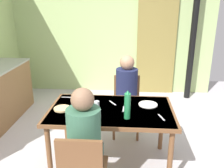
% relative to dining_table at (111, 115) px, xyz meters
% --- Properties ---
extents(ground_plane, '(6.86, 6.86, 0.00)m').
position_rel_dining_table_xyz_m(ground_plane, '(-0.23, -0.00, -0.66)').
color(ground_plane, '#BAB4B9').
extents(wall_back, '(4.34, 0.10, 2.88)m').
position_rel_dining_table_xyz_m(wall_back, '(-0.23, 2.63, 0.78)').
color(wall_back, '#A8C17B').
rests_on(wall_back, ground_plane).
extents(door_wooden, '(0.80, 0.05, 2.00)m').
position_rel_dining_table_xyz_m(door_wooden, '(0.76, 2.55, 0.34)').
color(door_wooden, olive).
rests_on(door_wooden, ground_plane).
extents(stove_pipe_column, '(0.12, 0.12, 2.88)m').
position_rel_dining_table_xyz_m(stove_pipe_column, '(1.42, 2.28, 0.78)').
color(stove_pipe_column, black).
rests_on(stove_pipe_column, ground_plane).
extents(dining_table, '(1.42, 0.86, 0.73)m').
position_rel_dining_table_xyz_m(dining_table, '(0.00, 0.00, 0.00)').
color(dining_table, brown).
rests_on(dining_table, ground_plane).
extents(chair_far_diner, '(0.40, 0.40, 0.87)m').
position_rel_dining_table_xyz_m(chair_far_diner, '(0.17, 0.78, -0.16)').
color(chair_far_diner, brown).
rests_on(chair_far_diner, ground_plane).
extents(person_near_diner, '(0.30, 0.37, 0.77)m').
position_rel_dining_table_xyz_m(person_near_diner, '(-0.19, -0.65, 0.12)').
color(person_near_diner, '#375F54').
rests_on(person_near_diner, ground_plane).
extents(person_far_diner, '(0.30, 0.37, 0.77)m').
position_rel_dining_table_xyz_m(person_far_diner, '(0.17, 0.65, 0.12)').
color(person_far_diner, '#202A4B').
rests_on(person_far_diner, ground_plane).
extents(water_bottle_green_near, '(0.07, 0.07, 0.31)m').
position_rel_dining_table_xyz_m(water_bottle_green_near, '(0.19, -0.22, 0.22)').
color(water_bottle_green_near, '#227D45').
rests_on(water_bottle_green_near, dining_table).
extents(dinner_plate_near_left, '(0.21, 0.21, 0.01)m').
position_rel_dining_table_xyz_m(dinner_plate_near_left, '(-0.38, 0.26, 0.08)').
color(dinner_plate_near_left, white).
rests_on(dinner_plate_near_left, dining_table).
extents(dinner_plate_near_right, '(0.22, 0.22, 0.01)m').
position_rel_dining_table_xyz_m(dinner_plate_near_right, '(0.43, 0.14, 0.08)').
color(dinner_plate_near_right, white).
rests_on(dinner_plate_near_right, dining_table).
extents(drinking_glass_by_near_diner, '(0.06, 0.06, 0.09)m').
position_rel_dining_table_xyz_m(drinking_glass_by_near_diner, '(-0.12, -0.23, 0.12)').
color(drinking_glass_by_near_diner, silver).
rests_on(drinking_glass_by_near_diner, dining_table).
extents(drinking_glass_by_far_diner, '(0.06, 0.06, 0.09)m').
position_rel_dining_table_xyz_m(drinking_glass_by_far_diner, '(-0.16, -0.01, 0.12)').
color(drinking_glass_by_far_diner, silver).
rests_on(drinking_glass_by_far_diner, dining_table).
extents(bread_plate_sliced, '(0.19, 0.19, 0.02)m').
position_rel_dining_table_xyz_m(bread_plate_sliced, '(-0.55, -0.05, 0.08)').
color(bread_plate_sliced, '#DBB77A').
rests_on(bread_plate_sliced, dining_table).
extents(cutlery_knife_near, '(0.02, 0.15, 0.00)m').
position_rel_dining_table_xyz_m(cutlery_knife_near, '(0.14, 0.01, 0.07)').
color(cutlery_knife_near, silver).
rests_on(cutlery_knife_near, dining_table).
extents(cutlery_fork_near, '(0.10, 0.13, 0.00)m').
position_rel_dining_table_xyz_m(cutlery_fork_near, '(0.01, 0.17, 0.07)').
color(cutlery_fork_near, silver).
rests_on(cutlery_fork_near, dining_table).
extents(cutlery_knife_far, '(0.06, 0.15, 0.00)m').
position_rel_dining_table_xyz_m(cutlery_knife_far, '(0.55, -0.18, 0.07)').
color(cutlery_knife_far, silver).
rests_on(cutlery_knife_far, dining_table).
extents(cutlery_fork_far, '(0.15, 0.02, 0.00)m').
position_rel_dining_table_xyz_m(cutlery_fork_far, '(-0.59, 0.31, 0.07)').
color(cutlery_fork_far, silver).
rests_on(cutlery_fork_far, dining_table).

